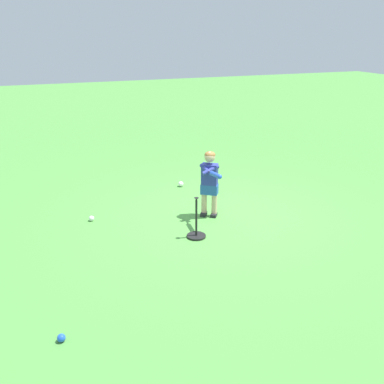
% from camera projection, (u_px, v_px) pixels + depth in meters
% --- Properties ---
extents(ground_plane, '(40.00, 40.00, 0.00)m').
position_uv_depth(ground_plane, '(227.00, 215.00, 7.25)').
color(ground_plane, '#519942').
extents(child_batter, '(0.78, 0.34, 1.08)m').
position_uv_depth(child_batter, '(210.00, 178.00, 6.98)').
color(child_batter, '#232328').
rests_on(child_batter, ground).
extents(play_ball_center_lawn, '(0.08, 0.08, 0.08)m').
position_uv_depth(play_ball_center_lawn, '(61.00, 338.00, 4.31)').
color(play_ball_center_lawn, blue).
rests_on(play_ball_center_lawn, ground).
extents(play_ball_far_right, '(0.09, 0.09, 0.09)m').
position_uv_depth(play_ball_far_right, '(92.00, 218.00, 7.02)').
color(play_ball_far_right, white).
rests_on(play_ball_far_right, ground).
extents(play_ball_by_bucket, '(0.10, 0.10, 0.10)m').
position_uv_depth(play_ball_by_bucket, '(181.00, 184.00, 8.54)').
color(play_ball_by_bucket, white).
rests_on(play_ball_by_bucket, ground).
extents(batting_tee, '(0.28, 0.28, 0.62)m').
position_uv_depth(batting_tee, '(196.00, 231.00, 6.45)').
color(batting_tee, black).
rests_on(batting_tee, ground).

